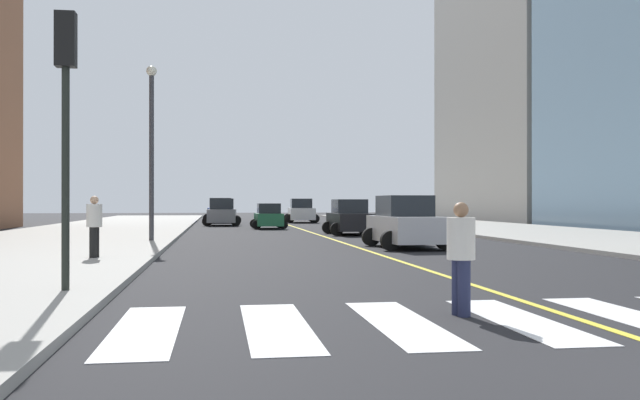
{
  "coord_description": "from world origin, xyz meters",
  "views": [
    {
      "loc": [
        -5.32,
        -5.75,
        1.75
      ],
      "look_at": [
        -0.11,
        29.63,
        1.86
      ],
      "focal_mm": 38.93,
      "sensor_mm": 36.0,
      "label": 1
    }
  ],
  "objects_px": {
    "car_green_second": "(269,217)",
    "car_blue_fifth": "(220,211)",
    "car_white_nearest": "(301,211)",
    "pedestrian_walking_west": "(94,224)",
    "pedestrian_crossing": "(461,253)",
    "car_gray_third": "(222,213)",
    "car_black_sixth": "(350,218)",
    "street_lamp": "(152,137)",
    "car_silver_fourth": "(406,223)",
    "traffic_light_far_corner": "(66,96)"
  },
  "relations": [
    {
      "from": "car_silver_fourth",
      "to": "street_lamp",
      "type": "xyz_separation_m",
      "value": [
        -9.88,
        4.03,
        3.54
      ]
    },
    {
      "from": "car_green_second",
      "to": "car_white_nearest",
      "type": "bearing_deg",
      "value": 73.69
    },
    {
      "from": "car_gray_third",
      "to": "pedestrian_crossing",
      "type": "height_order",
      "value": "car_gray_third"
    },
    {
      "from": "car_green_second",
      "to": "car_blue_fifth",
      "type": "relative_size",
      "value": 0.8
    },
    {
      "from": "pedestrian_crossing",
      "to": "car_gray_third",
      "type": "bearing_deg",
      "value": -5.2
    },
    {
      "from": "car_green_second",
      "to": "pedestrian_crossing",
      "type": "xyz_separation_m",
      "value": [
        0.41,
        -35.44,
        0.18
      ]
    },
    {
      "from": "car_green_second",
      "to": "street_lamp",
      "type": "bearing_deg",
      "value": -111.46
    },
    {
      "from": "car_white_nearest",
      "to": "pedestrian_walking_west",
      "type": "distance_m",
      "value": 39.8
    },
    {
      "from": "pedestrian_walking_west",
      "to": "traffic_light_far_corner",
      "type": "bearing_deg",
      "value": 19.95
    },
    {
      "from": "traffic_light_far_corner",
      "to": "pedestrian_crossing",
      "type": "height_order",
      "value": "traffic_light_far_corner"
    },
    {
      "from": "car_white_nearest",
      "to": "traffic_light_far_corner",
      "type": "xyz_separation_m",
      "value": [
        -9.81,
        -45.99,
        2.73
      ]
    },
    {
      "from": "car_silver_fourth",
      "to": "traffic_light_far_corner",
      "type": "relative_size",
      "value": 0.9
    },
    {
      "from": "car_gray_third",
      "to": "pedestrian_crossing",
      "type": "distance_m",
      "value": 42.26
    },
    {
      "from": "traffic_light_far_corner",
      "to": "pedestrian_walking_west",
      "type": "xyz_separation_m",
      "value": [
        -0.8,
        7.63,
        -2.56
      ]
    },
    {
      "from": "pedestrian_crossing",
      "to": "car_blue_fifth",
      "type": "bearing_deg",
      "value": -5.77
    },
    {
      "from": "car_green_second",
      "to": "car_blue_fifth",
      "type": "xyz_separation_m",
      "value": [
        -3.1,
        14.19,
        0.2
      ]
    },
    {
      "from": "car_white_nearest",
      "to": "car_blue_fifth",
      "type": "height_order",
      "value": "car_blue_fifth"
    },
    {
      "from": "car_white_nearest",
      "to": "car_silver_fourth",
      "type": "relative_size",
      "value": 1.03
    },
    {
      "from": "car_black_sixth",
      "to": "pedestrian_walking_west",
      "type": "relative_size",
      "value": 2.4
    },
    {
      "from": "car_black_sixth",
      "to": "traffic_light_far_corner",
      "type": "xyz_separation_m",
      "value": [
        -9.79,
        -23.62,
        2.8
      ]
    },
    {
      "from": "car_silver_fourth",
      "to": "car_black_sixth",
      "type": "height_order",
      "value": "car_silver_fourth"
    },
    {
      "from": "car_blue_fifth",
      "to": "car_silver_fourth",
      "type": "bearing_deg",
      "value": -78.55
    },
    {
      "from": "pedestrian_crossing",
      "to": "car_silver_fourth",
      "type": "bearing_deg",
      "value": -22.24
    },
    {
      "from": "car_green_second",
      "to": "pedestrian_walking_west",
      "type": "bearing_deg",
      "value": -105.95
    },
    {
      "from": "car_black_sixth",
      "to": "pedestrian_walking_west",
      "type": "bearing_deg",
      "value": 55.87
    },
    {
      "from": "car_blue_fifth",
      "to": "street_lamp",
      "type": "bearing_deg",
      "value": -95.64
    },
    {
      "from": "car_green_second",
      "to": "traffic_light_far_corner",
      "type": "bearing_deg",
      "value": -101.12
    },
    {
      "from": "pedestrian_crossing",
      "to": "car_white_nearest",
      "type": "bearing_deg",
      "value": -13.76
    },
    {
      "from": "car_white_nearest",
      "to": "street_lamp",
      "type": "relative_size",
      "value": 0.64
    },
    {
      "from": "car_green_second",
      "to": "car_gray_third",
      "type": "xyz_separation_m",
      "value": [
        -2.99,
        6.68,
        0.16
      ]
    },
    {
      "from": "car_black_sixth",
      "to": "pedestrian_walking_west",
      "type": "height_order",
      "value": "pedestrian_walking_west"
    },
    {
      "from": "car_green_second",
      "to": "car_silver_fourth",
      "type": "bearing_deg",
      "value": -79.75
    },
    {
      "from": "traffic_light_far_corner",
      "to": "car_gray_third",
      "type": "bearing_deg",
      "value": 85.56
    },
    {
      "from": "pedestrian_walking_west",
      "to": "car_blue_fifth",
      "type": "bearing_deg",
      "value": -171.48
    },
    {
      "from": "street_lamp",
      "to": "car_gray_third",
      "type": "bearing_deg",
      "value": 82.27
    },
    {
      "from": "pedestrian_walking_west",
      "to": "car_black_sixth",
      "type": "bearing_deg",
      "value": 160.46
    },
    {
      "from": "car_silver_fourth",
      "to": "pedestrian_walking_west",
      "type": "distance_m",
      "value": 11.77
    },
    {
      "from": "car_blue_fifth",
      "to": "traffic_light_far_corner",
      "type": "distance_m",
      "value": 46.9
    },
    {
      "from": "pedestrian_walking_west",
      "to": "car_silver_fourth",
      "type": "bearing_deg",
      "value": 129.01
    },
    {
      "from": "car_green_second",
      "to": "pedestrian_crossing",
      "type": "relative_size",
      "value": 2.14
    },
    {
      "from": "car_green_second",
      "to": "pedestrian_walking_west",
      "type": "height_order",
      "value": "pedestrian_walking_west"
    },
    {
      "from": "car_green_second",
      "to": "car_blue_fifth",
      "type": "distance_m",
      "value": 14.52
    },
    {
      "from": "car_gray_third",
      "to": "pedestrian_crossing",
      "type": "bearing_deg",
      "value": -82.93
    },
    {
      "from": "car_blue_fifth",
      "to": "street_lamp",
      "type": "height_order",
      "value": "street_lamp"
    },
    {
      "from": "car_gray_third",
      "to": "traffic_light_far_corner",
      "type": "height_order",
      "value": "traffic_light_far_corner"
    },
    {
      "from": "pedestrian_crossing",
      "to": "car_black_sixth",
      "type": "bearing_deg",
      "value": -17.01
    },
    {
      "from": "street_lamp",
      "to": "pedestrian_walking_west",
      "type": "bearing_deg",
      "value": -94.92
    },
    {
      "from": "car_white_nearest",
      "to": "pedestrian_walking_west",
      "type": "bearing_deg",
      "value": 77.02
    },
    {
      "from": "car_white_nearest",
      "to": "car_black_sixth",
      "type": "xyz_separation_m",
      "value": [
        -0.02,
        -22.37,
        -0.07
      ]
    },
    {
      "from": "car_blue_fifth",
      "to": "traffic_light_far_corner",
      "type": "bearing_deg",
      "value": -93.62
    }
  ]
}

